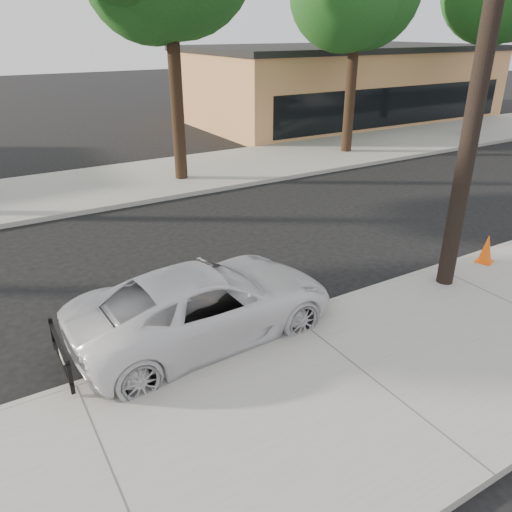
% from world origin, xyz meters
% --- Properties ---
extents(ground, '(120.00, 120.00, 0.00)m').
position_xyz_m(ground, '(0.00, 0.00, 0.00)').
color(ground, black).
rests_on(ground, ground).
extents(near_sidewalk, '(90.00, 4.40, 0.15)m').
position_xyz_m(near_sidewalk, '(0.00, -4.30, 0.07)').
color(near_sidewalk, gray).
rests_on(near_sidewalk, ground).
extents(far_sidewalk, '(90.00, 5.00, 0.15)m').
position_xyz_m(far_sidewalk, '(0.00, 8.50, 0.07)').
color(far_sidewalk, gray).
rests_on(far_sidewalk, ground).
extents(curb_near, '(90.00, 0.12, 0.16)m').
position_xyz_m(curb_near, '(0.00, -2.10, 0.07)').
color(curb_near, '#9E9B93').
rests_on(curb_near, ground).
extents(building_main, '(18.00, 10.00, 4.00)m').
position_xyz_m(building_main, '(16.00, 16.00, 2.00)').
color(building_main, tan).
rests_on(building_main, ground).
extents(utility_pole, '(1.40, 0.34, 9.00)m').
position_xyz_m(utility_pole, '(3.60, -2.70, 4.70)').
color(utility_pole, black).
rests_on(utility_pole, near_sidewalk).
extents(police_cruiser, '(4.88, 2.43, 1.33)m').
position_xyz_m(police_cruiser, '(-1.59, -1.72, 0.66)').
color(police_cruiser, silver).
rests_on(police_cruiser, ground).
extents(traffic_cone, '(0.45, 0.45, 0.68)m').
position_xyz_m(traffic_cone, '(5.20, -2.50, 0.48)').
color(traffic_cone, '#FC5A0D').
rests_on(traffic_cone, near_sidewalk).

